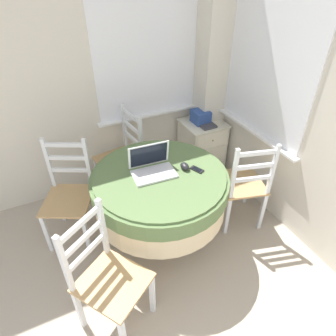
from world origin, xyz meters
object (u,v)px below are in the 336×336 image
at_px(dining_chair_near_right_window, 243,185).
at_px(dining_chair_camera_near, 107,278).
at_px(dining_chair_near_back_window, 122,157).
at_px(round_dining_table, 160,190).
at_px(computer_mouse, 185,166).
at_px(cell_phone, 197,169).
at_px(book_on_cabinet, 205,124).
at_px(corner_cabinet, 202,146).
at_px(storage_box, 201,117).
at_px(dining_chair_left_flank, 69,196).
at_px(laptop, 152,167).

relative_size(dining_chair_near_right_window, dining_chair_camera_near, 1.00).
bearing_deg(dining_chair_near_back_window, dining_chair_camera_near, -112.77).
distance_m(round_dining_table, computer_mouse, 0.29).
xyz_separation_m(round_dining_table, computer_mouse, (0.22, -0.02, 0.19)).
xyz_separation_m(cell_phone, book_on_cabinet, (0.61, 0.85, -0.12)).
distance_m(computer_mouse, corner_cabinet, 1.20).
height_order(cell_phone, dining_chair_camera_near, dining_chair_camera_near).
height_order(round_dining_table, storage_box, storage_box).
xyz_separation_m(dining_chair_near_back_window, book_on_cabinet, (0.98, -0.05, 0.20)).
distance_m(computer_mouse, dining_chair_left_flank, 1.08).
height_order(dining_chair_camera_near, corner_cabinet, dining_chair_camera_near).
bearing_deg(book_on_cabinet, cell_phone, -125.80).
distance_m(dining_chair_near_back_window, storage_box, 1.00).
height_order(computer_mouse, dining_chair_left_flank, dining_chair_left_flank).
bearing_deg(round_dining_table, corner_cabinet, 41.65).
xyz_separation_m(round_dining_table, storage_box, (0.90, 0.84, 0.11)).
xyz_separation_m(dining_chair_near_back_window, corner_cabinet, (1.00, 0.01, -0.14)).
height_order(dining_chair_near_back_window, storage_box, dining_chair_near_back_window).
bearing_deg(round_dining_table, computer_mouse, -5.96).
relative_size(dining_chair_camera_near, corner_cabinet, 1.49).
distance_m(cell_phone, storage_box, 1.10).
bearing_deg(book_on_cabinet, laptop, -143.16).
bearing_deg(storage_box, dining_chair_near_back_window, -178.64).
bearing_deg(dining_chair_near_back_window, cell_phone, -67.70).
distance_m(cell_phone, corner_cabinet, 1.19).
bearing_deg(corner_cabinet, cell_phone, -124.60).
bearing_deg(book_on_cabinet, dining_chair_camera_near, -140.19).
xyz_separation_m(computer_mouse, dining_chair_camera_near, (-0.85, -0.50, -0.34)).
distance_m(round_dining_table, laptop, 0.22).
relative_size(dining_chair_camera_near, dining_chair_left_flank, 1.00).
relative_size(dining_chair_near_back_window, dining_chair_left_flank, 1.00).
xyz_separation_m(dining_chair_near_right_window, dining_chair_camera_near, (-1.44, -0.41, 0.00)).
distance_m(round_dining_table, dining_chair_near_right_window, 0.83).
bearing_deg(dining_chair_near_back_window, round_dining_table, -85.35).
distance_m(dining_chair_near_back_window, corner_cabinet, 1.01).
xyz_separation_m(round_dining_table, book_on_cabinet, (0.92, 0.77, 0.05)).
bearing_deg(dining_chair_near_back_window, laptop, -87.94).
bearing_deg(storage_box, round_dining_table, -136.72).
relative_size(corner_cabinet, storage_box, 3.36).
distance_m(cell_phone, book_on_cabinet, 1.06).
bearing_deg(corner_cabinet, dining_chair_camera_near, -139.20).
distance_m(round_dining_table, dining_chair_near_back_window, 0.84).
bearing_deg(dining_chair_near_right_window, round_dining_table, 172.09).
distance_m(laptop, dining_chair_near_back_window, 0.85).
relative_size(round_dining_table, cell_phone, 9.08).
xyz_separation_m(computer_mouse, dining_chair_near_back_window, (-0.29, 0.84, -0.34)).
height_order(cell_phone, dining_chair_near_back_window, dining_chair_near_back_window).
relative_size(cell_phone, dining_chair_camera_near, 0.13).
bearing_deg(laptop, dining_chair_left_flank, 149.21).
height_order(computer_mouse, dining_chair_camera_near, dining_chair_camera_near).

